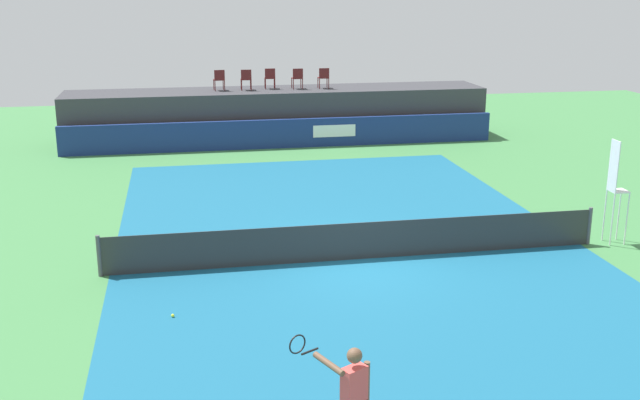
{
  "coord_description": "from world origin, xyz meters",
  "views": [
    {
      "loc": [
        -4.19,
        -17.31,
        6.62
      ],
      "look_at": [
        -0.59,
        2.0,
        1.0
      ],
      "focal_mm": 42.73,
      "sensor_mm": 36.0,
      "label": 1
    }
  ],
  "objects_px": {
    "net_post_far": "(589,226)",
    "tennis_ball": "(173,315)",
    "spectator_chair_far_right": "(324,77)",
    "umpire_chair": "(615,185)",
    "spectator_chair_right": "(297,77)",
    "spectator_chair_far_left": "(219,79)",
    "spectator_chair_left": "(246,79)",
    "net_post_near": "(99,256)",
    "spectator_chair_center": "(270,77)",
    "tennis_player": "(352,400)"
  },
  "relations": [
    {
      "from": "spectator_chair_left",
      "to": "spectator_chair_center",
      "type": "distance_m",
      "value": 1.08
    },
    {
      "from": "spectator_chair_far_left",
      "to": "spectator_chair_center",
      "type": "bearing_deg",
      "value": 4.54
    },
    {
      "from": "spectator_chair_left",
      "to": "spectator_chair_far_right",
      "type": "bearing_deg",
      "value": -0.7
    },
    {
      "from": "spectator_chair_center",
      "to": "net_post_far",
      "type": "distance_m",
      "value": 16.91
    },
    {
      "from": "spectator_chair_right",
      "to": "tennis_player",
      "type": "height_order",
      "value": "spectator_chair_right"
    },
    {
      "from": "umpire_chair",
      "to": "net_post_near",
      "type": "bearing_deg",
      "value": -179.98
    },
    {
      "from": "spectator_chair_far_left",
      "to": "net_post_far",
      "type": "distance_m",
      "value": 17.71
    },
    {
      "from": "spectator_chair_right",
      "to": "tennis_player",
      "type": "relative_size",
      "value": 0.5
    },
    {
      "from": "spectator_chair_center",
      "to": "net_post_near",
      "type": "bearing_deg",
      "value": -110.94
    },
    {
      "from": "spectator_chair_center",
      "to": "net_post_near",
      "type": "xyz_separation_m",
      "value": [
        -5.92,
        -15.46,
        -2.19
      ]
    },
    {
      "from": "tennis_player",
      "to": "spectator_chair_center",
      "type": "bearing_deg",
      "value": 85.83
    },
    {
      "from": "umpire_chair",
      "to": "spectator_chair_right",
      "type": "bearing_deg",
      "value": 111.33
    },
    {
      "from": "spectator_chair_left",
      "to": "spectator_chair_far_right",
      "type": "xyz_separation_m",
      "value": [
        3.35,
        -0.04,
        0.0
      ]
    },
    {
      "from": "umpire_chair",
      "to": "spectator_chair_far_left",
      "type": "bearing_deg",
      "value": 121.27
    },
    {
      "from": "spectator_chair_right",
      "to": "spectator_chair_left",
      "type": "bearing_deg",
      "value": -179.74
    },
    {
      "from": "spectator_chair_far_left",
      "to": "spectator_chair_right",
      "type": "bearing_deg",
      "value": -1.17
    },
    {
      "from": "spectator_chair_center",
      "to": "tennis_ball",
      "type": "bearing_deg",
      "value": -103.23
    },
    {
      "from": "umpire_chair",
      "to": "net_post_far",
      "type": "height_order",
      "value": "umpire_chair"
    },
    {
      "from": "net_post_far",
      "to": "tennis_ball",
      "type": "height_order",
      "value": "net_post_far"
    },
    {
      "from": "spectator_chair_left",
      "to": "net_post_far",
      "type": "height_order",
      "value": "spectator_chair_left"
    },
    {
      "from": "spectator_chair_far_right",
      "to": "spectator_chair_left",
      "type": "bearing_deg",
      "value": 179.3
    },
    {
      "from": "net_post_far",
      "to": "tennis_ball",
      "type": "distance_m",
      "value": 11.06
    },
    {
      "from": "umpire_chair",
      "to": "spectator_chair_center",
      "type": "bearing_deg",
      "value": 114.67
    },
    {
      "from": "spectator_chair_far_right",
      "to": "net_post_far",
      "type": "bearing_deg",
      "value": -74.59
    },
    {
      "from": "spectator_chair_left",
      "to": "umpire_chair",
      "type": "relative_size",
      "value": 0.32
    },
    {
      "from": "spectator_chair_left",
      "to": "net_post_near",
      "type": "distance_m",
      "value": 16.12
    },
    {
      "from": "spectator_chair_left",
      "to": "umpire_chair",
      "type": "bearing_deg",
      "value": -61.81
    },
    {
      "from": "spectator_chair_far_left",
      "to": "spectator_chair_far_right",
      "type": "relative_size",
      "value": 1.0
    },
    {
      "from": "spectator_chair_far_left",
      "to": "umpire_chair",
      "type": "height_order",
      "value": "spectator_chair_far_left"
    },
    {
      "from": "tennis_ball",
      "to": "spectator_chair_left",
      "type": "bearing_deg",
      "value": 79.82
    },
    {
      "from": "net_post_far",
      "to": "tennis_player",
      "type": "height_order",
      "value": "tennis_player"
    },
    {
      "from": "spectator_chair_right",
      "to": "tennis_player",
      "type": "distance_m",
      "value": 23.49
    },
    {
      "from": "spectator_chair_far_right",
      "to": "umpire_chair",
      "type": "xyz_separation_m",
      "value": [
        4.8,
        -15.17,
        -1.11
      ]
    },
    {
      "from": "net_post_far",
      "to": "spectator_chair_far_left",
      "type": "bearing_deg",
      "value": 119.54
    },
    {
      "from": "net_post_far",
      "to": "net_post_near",
      "type": "bearing_deg",
      "value": 180.0
    },
    {
      "from": "net_post_near",
      "to": "spectator_chair_left",
      "type": "bearing_deg",
      "value": 72.26
    },
    {
      "from": "spectator_chair_left",
      "to": "spectator_chair_far_right",
      "type": "distance_m",
      "value": 3.35
    },
    {
      "from": "spectator_chair_center",
      "to": "tennis_ball",
      "type": "height_order",
      "value": "spectator_chair_center"
    },
    {
      "from": "spectator_chair_far_right",
      "to": "net_post_near",
      "type": "xyz_separation_m",
      "value": [
        -8.22,
        -15.17,
        -2.19
      ]
    },
    {
      "from": "spectator_chair_right",
      "to": "spectator_chair_far_right",
      "type": "xyz_separation_m",
      "value": [
        1.14,
        -0.05,
        0.0
      ]
    },
    {
      "from": "spectator_chair_far_right",
      "to": "net_post_far",
      "type": "height_order",
      "value": "spectator_chair_far_right"
    },
    {
      "from": "spectator_chair_center",
      "to": "umpire_chair",
      "type": "relative_size",
      "value": 0.32
    },
    {
      "from": "tennis_player",
      "to": "spectator_chair_far_right",
      "type": "bearing_deg",
      "value": 80.18
    },
    {
      "from": "net_post_far",
      "to": "spectator_chair_center",
      "type": "bearing_deg",
      "value": 112.75
    },
    {
      "from": "spectator_chair_right",
      "to": "net_post_near",
      "type": "relative_size",
      "value": 0.89
    },
    {
      "from": "spectator_chair_left",
      "to": "tennis_player",
      "type": "distance_m",
      "value": 23.31
    },
    {
      "from": "spectator_chair_far_right",
      "to": "net_post_near",
      "type": "height_order",
      "value": "spectator_chair_far_right"
    },
    {
      "from": "spectator_chair_far_left",
      "to": "net_post_near",
      "type": "bearing_deg",
      "value": -103.73
    },
    {
      "from": "spectator_chair_far_left",
      "to": "spectator_chair_left",
      "type": "xyz_separation_m",
      "value": [
        1.13,
        -0.08,
        0.0
      ]
    },
    {
      "from": "net_post_near",
      "to": "spectator_chair_far_left",
      "type": "bearing_deg",
      "value": 76.27
    }
  ]
}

